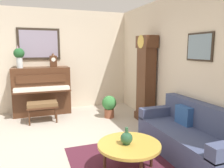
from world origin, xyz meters
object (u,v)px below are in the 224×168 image
(piano_bench, at_px, (42,105))
(grandfather_clock, at_px, (146,81))
(green_jug, at_px, (127,138))
(flower_vase, at_px, (19,55))
(coffee_table, at_px, (129,146))
(piano, at_px, (42,90))
(potted_plant, at_px, (109,105))
(mantel_clock, at_px, (53,61))
(couch, at_px, (191,137))

(piano_bench, bearing_deg, grandfather_clock, 73.03)
(green_jug, bearing_deg, flower_vase, -156.77)
(coffee_table, distance_m, green_jug, 0.12)
(piano, xyz_separation_m, green_jug, (3.40, 0.96, -0.12))
(green_jug, distance_m, potted_plant, 2.52)
(green_jug, bearing_deg, coffee_table, 92.41)
(grandfather_clock, bearing_deg, potted_plant, -124.04)
(grandfather_clock, xyz_separation_m, mantel_clock, (-1.46, -1.98, 0.45))
(grandfather_clock, height_order, green_jug, grandfather_clock)
(mantel_clock, relative_size, green_jug, 1.58)
(coffee_table, bearing_deg, potted_plant, 166.98)
(piano, xyz_separation_m, potted_plant, (0.96, 1.56, -0.30))
(flower_vase, bearing_deg, coffee_table, 23.84)
(piano, height_order, couch, piano)
(mantel_clock, relative_size, potted_plant, 0.68)
(piano_bench, relative_size, potted_plant, 1.25)
(piano_bench, height_order, grandfather_clock, grandfather_clock)
(couch, xyz_separation_m, coffee_table, (0.10, -1.13, 0.07))
(piano, relative_size, mantel_clock, 3.79)
(piano_bench, xyz_separation_m, green_jug, (2.65, 0.99, 0.10))
(grandfather_clock, relative_size, coffee_table, 2.31)
(piano_bench, xyz_separation_m, couch, (2.55, 2.16, -0.09))
(potted_plant, bearing_deg, mantel_clock, -127.90)
(piano_bench, distance_m, mantel_clock, 1.31)
(piano, bearing_deg, flower_vase, -89.74)
(grandfather_clock, xyz_separation_m, green_jug, (1.93, -1.35, -0.46))
(mantel_clock, bearing_deg, green_jug, 10.50)
(coffee_table, distance_m, mantel_clock, 3.61)
(mantel_clock, bearing_deg, flower_vase, -90.03)
(piano, relative_size, coffee_table, 1.64)
(piano_bench, distance_m, grandfather_clock, 2.51)
(mantel_clock, bearing_deg, piano_bench, -25.55)
(grandfather_clock, height_order, mantel_clock, grandfather_clock)
(couch, xyz_separation_m, mantel_clock, (-3.30, -1.80, 1.10))
(couch, relative_size, mantel_clock, 5.00)
(piano_bench, bearing_deg, piano, 177.61)
(mantel_clock, xyz_separation_m, potted_plant, (0.96, 1.23, -1.09))
(couch, bearing_deg, grandfather_clock, 174.52)
(piano, distance_m, mantel_clock, 0.85)
(grandfather_clock, relative_size, mantel_clock, 5.34)
(potted_plant, bearing_deg, couch, 13.72)
(couch, height_order, coffee_table, couch)
(couch, distance_m, coffee_table, 1.14)
(couch, bearing_deg, piano_bench, -139.65)
(couch, relative_size, flower_vase, 3.28)
(coffee_table, xyz_separation_m, green_jug, (0.00, -0.04, 0.12))
(couch, bearing_deg, potted_plant, -166.28)
(piano_bench, xyz_separation_m, potted_plant, (0.21, 1.59, -0.08))
(grandfather_clock, bearing_deg, green_jug, -34.98)
(piano, height_order, mantel_clock, mantel_clock)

